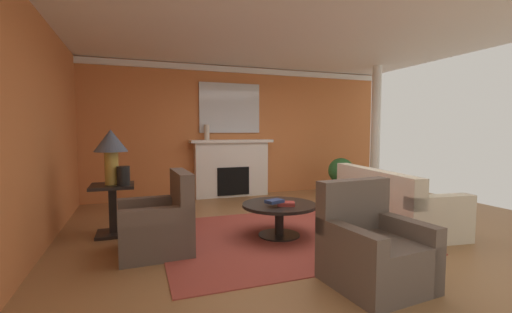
{
  "coord_description": "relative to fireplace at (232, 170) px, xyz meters",
  "views": [
    {
      "loc": [
        -2.19,
        -4.3,
        1.43
      ],
      "look_at": [
        -0.28,
        1.02,
        1.0
      ],
      "focal_mm": 23.74,
      "sensor_mm": 36.0,
      "label": 1
    }
  ],
  "objects": [
    {
      "name": "potted_plant",
      "position": [
        2.31,
        -0.71,
        -0.09
      ],
      "size": [
        0.56,
        0.56,
        0.83
      ],
      "color": "#A8754C",
      "rests_on": "ground_plane"
    },
    {
      "name": "fireplace",
      "position": [
        0.0,
        0.0,
        0.0
      ],
      "size": [
        1.8,
        0.35,
        1.24
      ],
      "color": "white",
      "rests_on": "ground_plane"
    },
    {
      "name": "vase_mantel_left",
      "position": [
        -0.55,
        -0.05,
        0.81
      ],
      "size": [
        0.11,
        0.11,
        0.32
      ],
      "primitive_type": "cylinder",
      "color": "beige",
      "rests_on": "fireplace"
    },
    {
      "name": "coffee_table",
      "position": [
        -0.16,
        -2.94,
        -0.25
      ],
      "size": [
        1.0,
        1.0,
        0.45
      ],
      "color": "black",
      "rests_on": "ground_plane"
    },
    {
      "name": "book_art_folio",
      "position": [
        -0.29,
        -3.08,
        -0.07
      ],
      "size": [
        0.26,
        0.22,
        0.04
      ],
      "primitive_type": "cube",
      "rotation": [
        0.0,
        0.0,
        0.34
      ],
      "color": "navy",
      "rests_on": "coffee_table"
    },
    {
      "name": "table_lamp",
      "position": [
        -2.28,
        -2.11,
        0.64
      ],
      "size": [
        0.44,
        0.44,
        0.75
      ],
      "color": "#B28E38",
      "rests_on": "side_table"
    },
    {
      "name": "wall_window",
      "position": [
        -3.07,
        -2.47,
        0.83
      ],
      "size": [
        0.12,
        6.43,
        2.84
      ],
      "primitive_type": "cube",
      "color": "#CC723D",
      "rests_on": "ground_plane"
    },
    {
      "name": "column_white",
      "position": [
        3.05,
        -0.91,
        0.83
      ],
      "size": [
        0.2,
        0.2,
        2.84
      ],
      "primitive_type": "cylinder",
      "color": "white",
      "rests_on": "ground_plane"
    },
    {
      "name": "mantel_mirror",
      "position": [
        -0.0,
        0.12,
        1.34
      ],
      "size": [
        1.35,
        0.04,
        1.07
      ],
      "primitive_type": "cube",
      "color": "silver"
    },
    {
      "name": "wall_fireplace",
      "position": [
        0.22,
        0.21,
        0.83
      ],
      "size": [
        7.06,
        0.12,
        2.84
      ],
      "primitive_type": "cube",
      "color": "#CC723D",
      "rests_on": "ground_plane"
    },
    {
      "name": "vase_on_side_table",
      "position": [
        -2.13,
        -2.23,
        0.24
      ],
      "size": [
        0.17,
        0.17,
        0.26
      ],
      "primitive_type": "cylinder",
      "color": "black",
      "rests_on": "side_table"
    },
    {
      "name": "book_red_cover",
      "position": [
        -0.13,
        -3.08,
        -0.11
      ],
      "size": [
        0.27,
        0.24,
        0.05
      ],
      "primitive_type": "cube",
      "rotation": [
        0.0,
        0.0,
        -0.4
      ],
      "color": "maroon",
      "rests_on": "coffee_table"
    },
    {
      "name": "crown_moulding",
      "position": [
        0.22,
        0.13,
        2.17
      ],
      "size": [
        7.06,
        0.08,
        0.12
      ],
      "primitive_type": "cube",
      "color": "white"
    },
    {
      "name": "ground_plane",
      "position": [
        0.22,
        -2.77,
        -0.58
      ],
      "size": [
        8.39,
        8.39,
        0.0
      ],
      "primitive_type": "plane",
      "color": "olive"
    },
    {
      "name": "ceiling_panel",
      "position": [
        0.22,
        -2.47,
        2.28
      ],
      "size": [
        7.06,
        6.43,
        0.06
      ],
      "primitive_type": "cube",
      "color": "white"
    },
    {
      "name": "armchair_near_window",
      "position": [
        -1.74,
        -3.0,
        -0.28
      ],
      "size": [
        0.83,
        0.83,
        0.95
      ],
      "color": "brown",
      "rests_on": "ground_plane"
    },
    {
      "name": "sofa",
      "position": [
        1.71,
        -2.95,
        -0.29
      ],
      "size": [
        1.17,
        2.2,
        0.85
      ],
      "color": "beige",
      "rests_on": "ground_plane"
    },
    {
      "name": "side_table",
      "position": [
        -2.28,
        -2.11,
        -0.18
      ],
      "size": [
        0.56,
        0.56,
        0.7
      ],
      "color": "black",
      "rests_on": "ground_plane"
    },
    {
      "name": "area_rug",
      "position": [
        -0.16,
        -2.94,
        -0.58
      ],
      "size": [
        3.1,
        2.61,
        0.01
      ],
      "primitive_type": "cube",
      "color": "#993D33",
      "rests_on": "ground_plane"
    },
    {
      "name": "armchair_facing_fireplace",
      "position": [
        0.09,
        -4.55,
        -0.28
      ],
      "size": [
        0.87,
        0.87,
        0.95
      ],
      "color": "brown",
      "rests_on": "ground_plane"
    }
  ]
}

